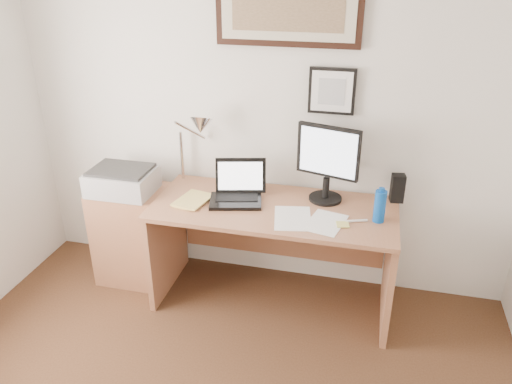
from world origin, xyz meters
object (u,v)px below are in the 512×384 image
(side_cabinet, at_px, (133,234))
(water_bottle, at_px, (380,206))
(printer, at_px, (122,180))
(book, at_px, (181,198))
(lcd_monitor, at_px, (328,160))
(laptop, at_px, (238,192))
(desk, at_px, (276,231))

(side_cabinet, distance_m, water_bottle, 1.81)
(side_cabinet, xyz_separation_m, printer, (-0.01, -0.04, 0.45))
(book, distance_m, lcd_monitor, 1.01)
(laptop, bearing_deg, lcd_monitor, 12.59)
(book, bearing_deg, desk, 10.66)
(water_bottle, xyz_separation_m, printer, (-1.75, 0.05, -0.03))
(book, bearing_deg, laptop, 12.20)
(laptop, bearing_deg, book, -167.80)
(desk, relative_size, lcd_monitor, 3.08)
(printer, bearing_deg, side_cabinet, 70.12)
(book, bearing_deg, water_bottle, -0.09)
(laptop, distance_m, lcd_monitor, 0.63)
(book, xyz_separation_m, lcd_monitor, (0.95, 0.21, 0.28))
(book, height_order, lcd_monitor, lcd_monitor)
(book, height_order, laptop, laptop)
(water_bottle, distance_m, printer, 1.75)
(desk, height_order, printer, printer)
(side_cabinet, height_order, book, book)
(lcd_monitor, bearing_deg, laptop, -167.41)
(laptop, bearing_deg, printer, -177.61)
(side_cabinet, distance_m, lcd_monitor, 1.55)
(printer, bearing_deg, desk, 3.83)
(lcd_monitor, bearing_deg, desk, -164.09)
(water_bottle, relative_size, book, 0.79)
(laptop, xyz_separation_m, printer, (-0.83, -0.03, 0.01))
(water_bottle, bearing_deg, lcd_monitor, 149.10)
(desk, height_order, laptop, laptop)
(book, xyz_separation_m, printer, (-0.45, 0.05, 0.06))
(lcd_monitor, bearing_deg, water_bottle, -30.90)
(side_cabinet, xyz_separation_m, desk, (1.07, 0.04, 0.15))
(desk, bearing_deg, side_cabinet, -178.11)
(side_cabinet, xyz_separation_m, book, (0.44, -0.08, 0.39))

